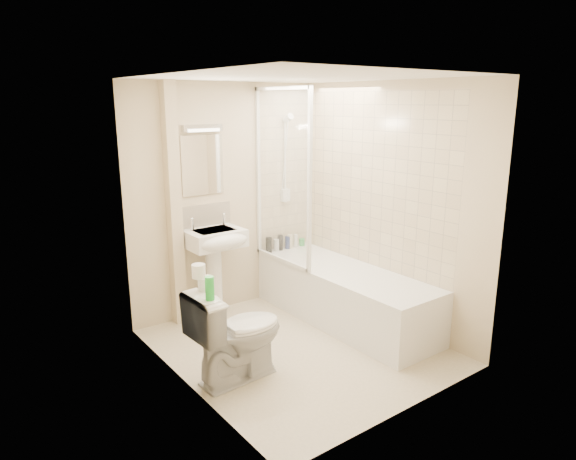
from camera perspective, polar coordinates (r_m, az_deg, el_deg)
floor at (r=4.86m, az=1.16°, el=-12.89°), size 2.50×2.50×0.00m
wall_back at (r=5.46m, az=-6.89°, el=3.41°), size 2.20×0.02×2.40m
wall_left at (r=3.88m, az=-11.66°, el=-1.23°), size 0.02×2.50×2.40m
wall_right at (r=5.18m, az=10.87°, el=2.67°), size 0.02×2.50×2.40m
ceiling at (r=4.33m, az=1.32°, el=16.67°), size 2.20×2.50×0.02m
tile_back at (r=5.82m, az=-0.46°, el=6.42°), size 0.70×0.01×1.75m
tile_right at (r=5.27m, az=9.29°, el=5.41°), size 0.01×2.10×1.75m
pipe_boxing at (r=5.13m, az=-12.55°, el=2.47°), size 0.12×0.12×2.40m
splashback at (r=5.36m, az=-9.25°, el=1.27°), size 0.60×0.02×0.30m
mirror at (r=5.27m, az=-9.48°, el=7.10°), size 0.46×0.01×0.60m
strip_light at (r=5.21m, az=-9.53°, el=11.12°), size 0.42×0.07×0.07m
bathtub at (r=5.33m, az=6.25°, el=-7.06°), size 0.70×2.10×0.55m
shower_screen at (r=5.26m, az=-0.69°, el=5.86°), size 0.04×0.92×1.80m
shower_fixture at (r=5.77m, az=-0.21°, el=7.56°), size 0.10×0.16×0.99m
pedestal_sink at (r=5.23m, az=-7.97°, el=-2.06°), size 0.56×0.50×1.08m
bottle_black_a at (r=5.77m, az=-2.15°, el=-1.67°), size 0.07×0.07×0.17m
bottle_white_a at (r=5.83m, az=-1.30°, el=-1.69°), size 0.06×0.06×0.13m
bottle_black_b at (r=5.85m, az=-0.86°, el=-1.42°), size 0.06×0.06×0.17m
bottle_blue at (r=5.92m, az=-0.06°, el=-1.40°), size 0.06×0.06×0.14m
bottle_cream at (r=5.94m, az=0.23°, el=-1.26°), size 0.06×0.06×0.16m
bottle_white_b at (r=5.99m, az=0.86°, el=-1.19°), size 0.05×0.05×0.15m
bottle_green at (r=6.05m, az=1.55°, el=-1.35°), size 0.07×0.07×0.08m
toilet at (r=4.23m, az=-5.65°, el=-11.30°), size 0.52×0.82×0.79m
toilet_roll_lower at (r=4.02m, az=-9.13°, el=-5.87°), size 0.12×0.12×0.10m
toilet_roll_upper at (r=3.98m, az=-9.90°, el=-4.52°), size 0.10×0.10×0.11m
green_bottle at (r=3.81m, az=-8.70°, el=-6.42°), size 0.07×0.07×0.18m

